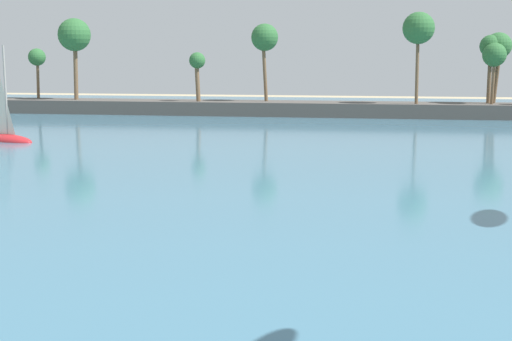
{
  "coord_description": "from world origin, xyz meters",
  "views": [
    {
      "loc": [
        1.97,
        -5.0,
        7.45
      ],
      "look_at": [
        -0.92,
        12.54,
        4.54
      ],
      "focal_mm": 49.01,
      "sensor_mm": 36.0,
      "label": 1
    }
  ],
  "objects": [
    {
      "name": "palm_headland",
      "position": [
        0.25,
        82.83,
        2.78
      ],
      "size": [
        118.6,
        6.44,
        13.03
      ],
      "color": "#514C47",
      "rests_on": "ground"
    },
    {
      "name": "sailboat_mid_bay",
      "position": [
        -30.01,
        51.99,
        0.87
      ],
      "size": [
        6.44,
        3.84,
        8.96
      ],
      "color": "red",
      "rests_on": "sea"
    },
    {
      "name": "sea",
      "position": [
        0.0,
        64.87,
        0.03
      ],
      "size": [
        220.0,
        116.06,
        0.06
      ],
      "primitive_type": "cube",
      "color": "teal",
      "rests_on": "ground"
    }
  ]
}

